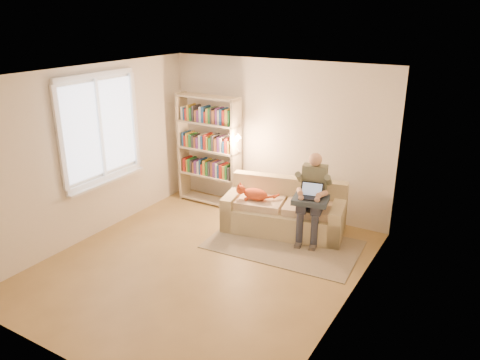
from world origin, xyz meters
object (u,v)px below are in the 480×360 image
Objects in this scene: laptop at (308,193)px; person at (312,192)px; sofa at (285,213)px; cat at (255,194)px; bookshelf at (209,145)px.

person is at bearing 70.52° from laptop.
sofa is 0.57m from cat.
laptop is (0.45, -0.17, 0.48)m from sofa.
bookshelf reaches higher than cat.
sofa is 1.86m from bookshelf.
person is 0.12m from laptop.
person is 0.68× the size of bookshelf.
cat is at bearing -165.23° from sofa.
sofa is at bearing 147.86° from laptop.
cat is (-0.89, -0.16, -0.15)m from person.
sofa is at bearing 162.05° from person.
sofa is 5.43× the size of laptop.
person reaches higher than sofa.
bookshelf is (-1.23, 0.53, 0.49)m from cat.
cat is at bearing -23.11° from bookshelf.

